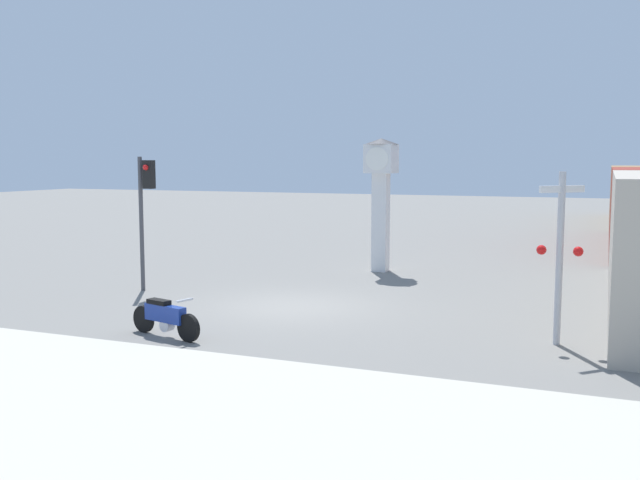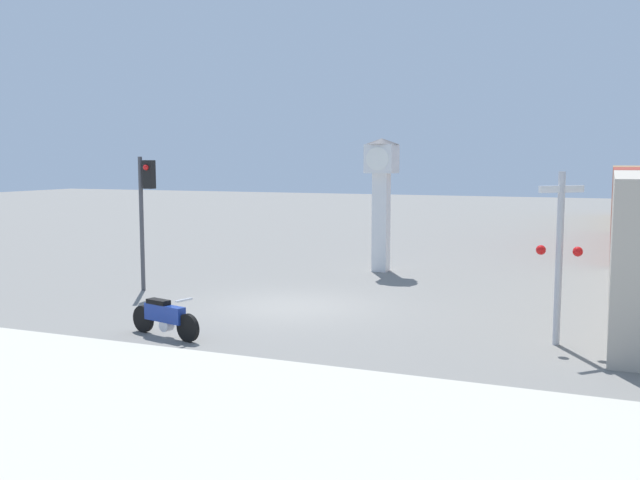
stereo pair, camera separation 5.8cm
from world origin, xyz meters
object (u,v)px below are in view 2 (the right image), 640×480
(clock_tower, at_px, (381,183))
(traffic_light, at_px, (145,199))
(railroad_crossing_signal, at_px, (559,251))
(motorcycle, at_px, (165,317))

(clock_tower, distance_m, traffic_light, 7.91)
(traffic_light, height_order, railroad_crossing_signal, traffic_light)
(motorcycle, bearing_deg, clock_tower, 96.30)
(clock_tower, relative_size, traffic_light, 1.16)
(clock_tower, height_order, traffic_light, clock_tower)
(railroad_crossing_signal, bearing_deg, traffic_light, 170.39)
(clock_tower, bearing_deg, motorcycle, -98.31)
(motorcycle, distance_m, traffic_light, 6.08)
(motorcycle, relative_size, clock_tower, 0.44)
(railroad_crossing_signal, bearing_deg, clock_tower, 127.99)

